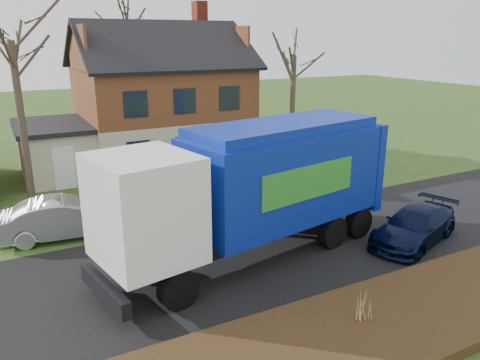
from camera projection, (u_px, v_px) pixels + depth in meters
name	position (u px, v px, depth m)	size (l,w,h in m)	color
ground	(244.00, 257.00, 15.94)	(120.00, 120.00, 0.00)	#2B4717
road	(244.00, 257.00, 15.94)	(80.00, 7.00, 0.02)	black
mulch_verge	(347.00, 338.00, 11.42)	(80.00, 3.50, 0.30)	black
main_house	(153.00, 94.00, 27.19)	(12.95, 8.95, 9.26)	beige
garbage_truck	(258.00, 183.00, 15.34)	(10.84, 4.67, 4.50)	black
silver_sedan	(65.00, 218.00, 17.37)	(1.60, 4.58, 1.51)	#ABAFB3
navy_wagon	(414.00, 226.00, 16.94)	(1.78, 4.39, 1.27)	black
tree_front_west	(7.00, 12.00, 17.65)	(3.31, 3.31, 9.84)	#46372A
tree_front_east	(295.00, 35.00, 24.57)	(3.23, 3.23, 8.96)	#433A28
tree_back	(126.00, 6.00, 33.28)	(3.52, 3.52, 11.13)	#3F3526
grass_clump_mid	(363.00, 305.00, 11.78)	(0.30, 0.25, 0.84)	tan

